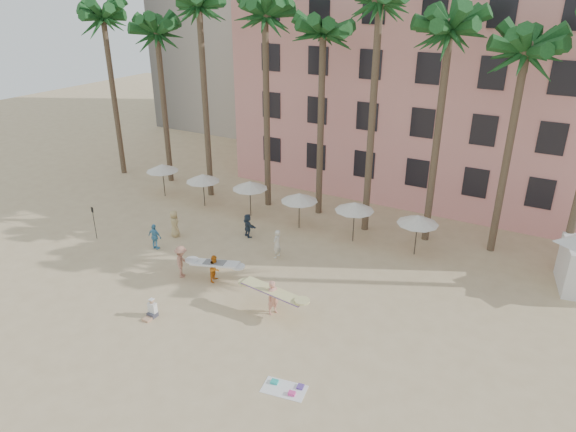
# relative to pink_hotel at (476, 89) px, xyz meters

# --- Properties ---
(ground) EXTENTS (120.00, 120.00, 0.00)m
(ground) POSITION_rel_pink_hotel_xyz_m (-7.00, -26.00, -8.00)
(ground) COLOR #D1B789
(ground) RESTS_ON ground
(pink_hotel) EXTENTS (35.00, 14.00, 16.00)m
(pink_hotel) POSITION_rel_pink_hotel_xyz_m (0.00, 0.00, 0.00)
(pink_hotel) COLOR pink
(pink_hotel) RESTS_ON ground
(palm_row) EXTENTS (44.40, 5.40, 16.30)m
(palm_row) POSITION_rel_pink_hotel_xyz_m (-6.49, -11.00, 4.97)
(palm_row) COLOR brown
(palm_row) RESTS_ON ground
(umbrella_row) EXTENTS (22.50, 2.70, 2.73)m
(umbrella_row) POSITION_rel_pink_hotel_xyz_m (-10.00, -13.50, -5.67)
(umbrella_row) COLOR #332B23
(umbrella_row) RESTS_ON ground
(beach_towel) EXTENTS (1.94, 1.29, 0.14)m
(beach_towel) POSITION_rel_pink_hotel_xyz_m (-1.17, -27.40, -7.97)
(beach_towel) COLOR white
(beach_towel) RESTS_ON ground
(carrier_yellow) EXTENTS (3.33, 0.84, 1.84)m
(carrier_yellow) POSITION_rel_pink_hotel_xyz_m (-4.36, -23.04, -6.96)
(carrier_yellow) COLOR #E2957F
(carrier_yellow) RESTS_ON ground
(carrier_white) EXTENTS (2.87, 1.38, 1.56)m
(carrier_white) POSITION_rel_pink_hotel_xyz_m (-8.80, -21.89, -7.15)
(carrier_white) COLOR orange
(carrier_white) RESTS_ON ground
(beachgoers) EXTENTS (8.10, 7.40, 1.91)m
(beachgoers) POSITION_rel_pink_hotel_xyz_m (-11.45, -19.61, -7.11)
(beachgoers) COLOR tan
(beachgoers) RESTS_ON ground
(paddle) EXTENTS (0.18, 0.04, 2.23)m
(paddle) POSITION_rel_pink_hotel_xyz_m (-18.76, -21.46, -6.59)
(paddle) COLOR black
(paddle) RESTS_ON ground
(seated_man) EXTENTS (0.44, 0.76, 0.99)m
(seated_man) POSITION_rel_pink_hotel_xyz_m (-9.46, -26.26, -7.66)
(seated_man) COLOR #3F3F4C
(seated_man) RESTS_ON ground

